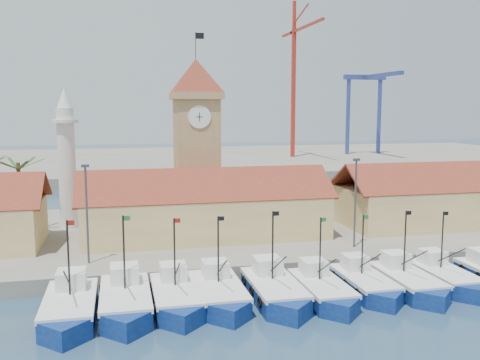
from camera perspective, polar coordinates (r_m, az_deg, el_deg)
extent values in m
plane|color=#1C394C|center=(41.10, 0.88, -14.44)|extent=(400.00, 400.00, 0.00)
cube|color=gray|center=(63.39, -4.29, -5.79)|extent=(140.00, 32.00, 1.50)
cube|color=gray|center=(147.98, -9.27, 1.95)|extent=(240.00, 80.00, 2.00)
cube|color=navy|center=(42.66, -17.67, -13.22)|extent=(3.66, 8.28, 1.88)
cube|color=navy|center=(38.83, -18.18, -15.37)|extent=(3.66, 3.66, 1.88)
cube|color=silver|center=(42.34, -17.72, -12.03)|extent=(3.73, 8.51, 0.37)
cube|color=silver|center=(44.04, -17.54, -10.10)|extent=(2.19, 2.30, 1.46)
cylinder|color=black|center=(41.97, -17.82, -8.02)|extent=(0.15, 0.15, 5.85)
cube|color=#A5140F|center=(41.31, -17.62, -4.38)|extent=(0.52, 0.02, 0.37)
cube|color=navy|center=(42.92, -12.11, -12.88)|extent=(3.69, 8.36, 1.90)
cube|color=navy|center=(39.03, -12.02, -15.02)|extent=(3.69, 3.69, 1.90)
cube|color=silver|center=(42.60, -12.15, -11.69)|extent=(3.77, 8.59, 0.37)
cube|color=silver|center=(44.32, -12.22, -9.77)|extent=(2.22, 2.32, 1.48)
cylinder|color=black|center=(42.23, -12.27, -7.66)|extent=(0.15, 0.15, 5.91)
cube|color=#197226|center=(41.60, -12.02, -4.00)|extent=(0.53, 0.02, 0.37)
cube|color=navy|center=(43.31, -6.84, -12.61)|extent=(3.48, 7.88, 1.79)
cube|color=navy|center=(39.66, -6.22, -14.56)|extent=(3.48, 3.48, 1.79)
cube|color=silver|center=(43.01, -6.86, -11.49)|extent=(3.55, 8.10, 0.35)
cube|color=silver|center=(44.62, -7.15, -9.71)|extent=(2.09, 2.19, 1.39)
cylinder|color=black|center=(42.66, -6.99, -7.74)|extent=(0.14, 0.14, 5.57)
cube|color=#A5140F|center=(42.07, -6.71, -4.32)|extent=(0.50, 0.02, 0.35)
cube|color=navy|center=(43.86, -2.19, -12.30)|extent=(3.48, 7.87, 1.79)
cube|color=navy|center=(40.25, -1.12, -14.17)|extent=(3.48, 3.48, 1.79)
cube|color=silver|center=(43.56, -2.19, -11.20)|extent=(3.55, 8.08, 0.35)
cube|color=silver|center=(45.15, -2.67, -9.45)|extent=(2.09, 2.18, 1.39)
cylinder|color=black|center=(43.21, -2.34, -7.50)|extent=(0.14, 0.14, 5.56)
cube|color=black|center=(42.66, -2.03, -4.13)|extent=(0.50, 0.02, 0.35)
cube|color=navy|center=(44.36, 3.65, -12.05)|extent=(3.63, 8.22, 1.87)
cube|color=navy|center=(40.69, 5.34, -13.93)|extent=(3.63, 3.63, 1.87)
cube|color=silver|center=(44.05, 3.66, -10.91)|extent=(3.70, 8.45, 0.36)
cube|color=silver|center=(45.68, 2.93, -9.13)|extent=(2.18, 2.28, 1.45)
cylinder|color=black|center=(43.69, 3.50, -7.08)|extent=(0.15, 0.15, 5.81)
cube|color=black|center=(43.16, 3.86, -3.59)|extent=(0.52, 0.02, 0.36)
cube|color=navy|center=(45.08, 8.68, -11.85)|extent=(3.35, 7.57, 1.72)
cube|color=navy|center=(41.81, 10.63, -13.48)|extent=(3.35, 3.35, 1.72)
cube|color=silver|center=(44.80, 8.71, -10.81)|extent=(3.41, 7.78, 0.33)
cube|color=silver|center=(46.25, 7.86, -9.21)|extent=(2.01, 2.10, 1.34)
cylinder|color=black|center=(44.46, 8.55, -7.35)|extent=(0.13, 0.13, 5.35)
cube|color=#197226|center=(43.97, 8.90, -4.20)|extent=(0.48, 0.02, 0.33)
cube|color=navy|center=(47.32, 13.06, -11.02)|extent=(3.28, 7.43, 1.69)
cube|color=navy|center=(44.21, 15.20, -12.45)|extent=(3.28, 3.28, 1.69)
cube|color=silver|center=(47.06, 13.09, -10.04)|extent=(3.35, 7.64, 0.33)
cube|color=silver|center=(48.45, 12.15, -8.57)|extent=(1.97, 2.06, 1.31)
cylinder|color=black|center=(46.75, 12.93, -6.81)|extent=(0.13, 0.13, 5.25)
cube|color=#197226|center=(46.31, 13.28, -3.86)|extent=(0.47, 0.02, 0.33)
cube|color=navy|center=(48.64, 17.30, -10.63)|extent=(3.42, 7.75, 1.76)
cube|color=navy|center=(45.52, 19.80, -12.01)|extent=(3.42, 3.42, 1.76)
cube|color=silver|center=(48.37, 17.35, -9.64)|extent=(3.49, 7.96, 0.34)
cube|color=silver|center=(49.76, 16.26, -8.17)|extent=(2.05, 2.15, 1.37)
cylinder|color=black|center=(48.06, 17.18, -6.36)|extent=(0.14, 0.14, 5.48)
cube|color=black|center=(47.64, 17.56, -3.36)|extent=(0.49, 0.02, 0.34)
cube|color=navy|center=(51.03, 20.87, -9.95)|extent=(3.27, 7.39, 1.68)
cube|color=navy|center=(48.16, 23.34, -11.13)|extent=(3.27, 3.27, 1.68)
cube|color=silver|center=(50.79, 20.92, -9.05)|extent=(3.33, 7.59, 0.33)
cube|color=silver|center=(52.07, 19.82, -7.73)|extent=(1.96, 2.05, 1.31)
cylinder|color=black|center=(50.50, 20.76, -6.07)|extent=(0.13, 0.13, 5.22)
cube|color=black|center=(50.13, 21.12, -3.35)|extent=(0.47, 0.02, 0.33)
cube|color=#E9C980|center=(58.88, -3.74, -3.84)|extent=(26.00, 10.00, 4.50)
cube|color=maroon|center=(55.81, -3.37, -0.56)|extent=(27.04, 5.13, 3.21)
cube|color=maroon|center=(60.70, -4.15, 0.10)|extent=(27.04, 5.13, 3.21)
cube|color=#E9C980|center=(71.21, 22.62, -2.41)|extent=(30.00, 10.00, 4.50)
cube|color=maroon|center=(68.69, 23.99, 0.33)|extent=(31.20, 5.13, 3.21)
cube|color=maroon|center=(72.72, 21.64, 0.83)|extent=(31.20, 5.13, 3.21)
cube|color=tan|center=(63.96, -4.64, 1.83)|extent=(5.00, 5.00, 15.00)
cube|color=tan|center=(63.65, -4.71, 8.92)|extent=(5.80, 5.80, 0.80)
pyramid|color=maroon|center=(63.75, -4.74, 10.99)|extent=(5.80, 5.80, 4.00)
cylinder|color=white|center=(61.12, -4.35, 6.73)|extent=(2.60, 0.15, 2.60)
cube|color=black|center=(61.04, -4.34, 6.73)|extent=(0.08, 0.02, 1.00)
cube|color=black|center=(61.04, -4.34, 6.73)|extent=(0.80, 0.02, 0.08)
cylinder|color=#3F3F44|center=(64.05, -4.77, 14.12)|extent=(0.10, 0.10, 3.00)
cube|color=black|center=(64.25, -4.33, 15.09)|extent=(1.00, 0.03, 0.70)
cylinder|color=silver|center=(65.63, -17.96, 1.19)|extent=(2.00, 2.00, 14.00)
cylinder|color=silver|center=(65.28, -18.16, 5.99)|extent=(3.00, 3.00, 0.40)
cone|color=silver|center=(65.27, -18.26, 8.27)|extent=(1.80, 1.80, 2.40)
cylinder|color=brown|center=(64.70, -22.42, -1.79)|extent=(0.44, 0.44, 8.00)
cube|color=#28561D|center=(64.01, -21.36, 1.60)|extent=(2.80, 0.35, 1.18)
cube|color=#28561D|center=(65.31, -21.81, 1.69)|extent=(1.71, 2.60, 1.18)
cube|color=#28561D|center=(65.54, -23.02, 1.65)|extent=(1.71, 2.60, 1.18)
cube|color=#28561D|center=(64.48, -23.82, 1.52)|extent=(2.80, 0.35, 1.18)
cube|color=#28561D|center=(63.17, -23.40, 1.43)|extent=(1.71, 2.60, 1.18)
cube|color=#28561D|center=(62.92, -22.15, 1.47)|extent=(1.71, 2.60, 1.18)
cylinder|color=#3F3F44|center=(49.98, -16.01, -3.56)|extent=(0.20, 0.20, 9.00)
cube|color=#3F3F44|center=(49.34, -16.20, 1.46)|extent=(0.70, 0.25, 0.25)
cylinder|color=#3F3F44|center=(54.96, 12.19, -2.43)|extent=(0.20, 0.20, 9.00)
cube|color=#3F3F44|center=(54.38, 12.32, 2.14)|extent=(0.70, 0.25, 0.25)
cube|color=#A9271A|center=(149.76, 5.71, 9.19)|extent=(1.00, 1.00, 35.17)
cube|color=#A9271A|center=(142.24, 7.06, 15.97)|extent=(0.60, 23.75, 0.60)
cube|color=#A9271A|center=(155.83, 5.19, 15.26)|extent=(0.60, 10.00, 0.60)
cube|color=#A9271A|center=(151.81, 5.82, 17.17)|extent=(0.80, 0.80, 7.00)
cube|color=navy|center=(161.17, 11.44, 6.63)|extent=(0.90, 0.90, 22.00)
cube|color=navy|center=(165.52, 14.62, 6.56)|extent=(0.90, 0.90, 22.00)
cube|color=navy|center=(163.51, 13.17, 10.62)|extent=(13.00, 1.40, 1.40)
cube|color=navy|center=(154.58, 14.82, 10.76)|extent=(1.40, 22.00, 1.00)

